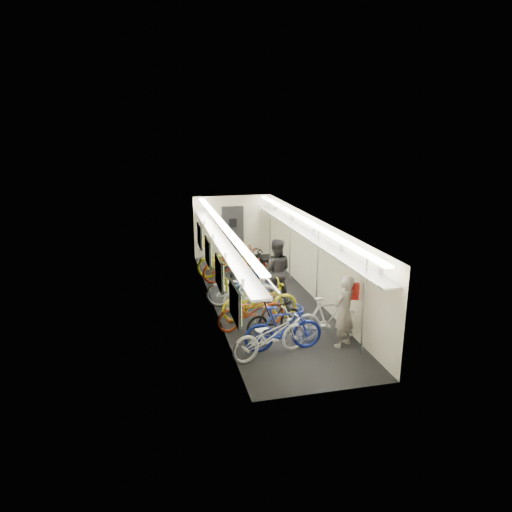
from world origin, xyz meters
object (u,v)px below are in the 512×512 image
backpack (353,291)px  passenger_mid (276,271)px  bicycle_1 (283,328)px  passenger_near (344,311)px  bicycle_0 (270,335)px

backpack → passenger_mid: bearing=127.3°
bicycle_1 → passenger_near: (1.41, -0.09, 0.31)m
bicycle_1 → backpack: (1.65, 0.02, 0.74)m
bicycle_1 → bicycle_0: bearing=120.0°
passenger_mid → backpack: 3.10m
bicycle_0 → backpack: backpack is taller
passenger_near → backpack: bearing=171.8°
bicycle_0 → passenger_mid: bearing=-34.1°
bicycle_1 → passenger_mid: bearing=-10.4°
passenger_mid → backpack: (1.01, -2.91, 0.34)m
passenger_near → backpack: passenger_near is taller
bicycle_0 → passenger_near: size_ratio=1.11×
bicycle_0 → passenger_near: (1.76, 0.10, 0.35)m
passenger_near → passenger_mid: bearing=-106.6°
bicycle_0 → bicycle_1: size_ratio=1.04×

